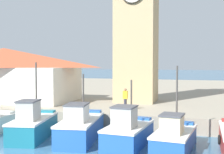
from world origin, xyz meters
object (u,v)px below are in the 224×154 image
fishing_boat_center (128,132)px  fishing_boat_mid_left (81,127)px  fishing_boat_left_inner (33,125)px  fishing_boat_mid_right (174,137)px  clock_tower (137,17)px  warehouse_left (4,73)px  dock_worker_near_tower (125,99)px

fishing_boat_center → fishing_boat_mid_left: bearing=172.5°
fishing_boat_left_inner → fishing_boat_mid_right: size_ratio=1.08×
fishing_boat_mid_left → clock_tower: (1.24, 10.19, 7.70)m
fishing_boat_mid_left → fishing_boat_center: size_ratio=1.26×
fishing_boat_center → clock_tower: clock_tower is taller
fishing_boat_mid_left → warehouse_left: size_ratio=0.40×
fishing_boat_center → warehouse_left: 16.23m
fishing_boat_center → fishing_boat_mid_right: size_ratio=0.96×
fishing_boat_left_inner → clock_tower: clock_tower is taller
fishing_boat_center → fishing_boat_mid_right: 2.54m
clock_tower → fishing_boat_center: bearing=-80.8°
fishing_boat_center → fishing_boat_mid_right: (2.53, -0.25, -0.07)m
fishing_boat_mid_right → dock_worker_near_tower: size_ratio=2.73×
fishing_boat_mid_left → clock_tower: size_ratio=0.34×
fishing_boat_left_inner → dock_worker_near_tower: 7.05m
fishing_boat_left_inner → warehouse_left: warehouse_left is taller
clock_tower → warehouse_left: 13.17m
warehouse_left → fishing_boat_center: bearing=-31.2°
fishing_boat_left_inner → clock_tower: size_ratio=0.31×
fishing_boat_mid_right → warehouse_left: (-16.22, 8.53, 2.82)m
fishing_boat_left_inner → warehouse_left: (-7.80, 8.26, 2.71)m
fishing_boat_center → clock_tower: (-1.72, 10.58, 7.73)m
fishing_boat_left_inner → fishing_boat_mid_right: (8.42, -0.27, -0.12)m
warehouse_left → fishing_boat_mid_left: bearing=-36.3°
fishing_boat_mid_left → clock_tower: 12.84m
fishing_boat_center → clock_tower: bearing=99.2°
clock_tower → warehouse_left: size_ratio=1.17×
fishing_boat_mid_left → warehouse_left: bearing=143.7°
fishing_boat_mid_right → dock_worker_near_tower: bearing=125.3°
fishing_boat_center → fishing_boat_mid_right: fishing_boat_mid_right is taller
fishing_boat_center → fishing_boat_left_inner: bearing=179.8°
fishing_boat_mid_left → warehouse_left: (-10.73, 7.89, 2.72)m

